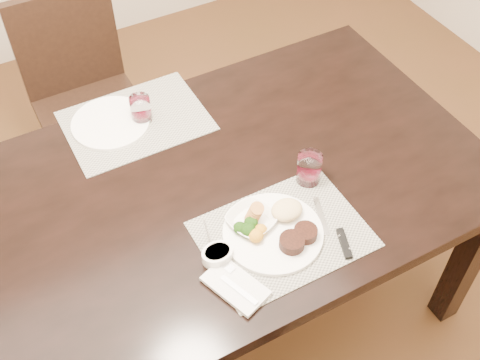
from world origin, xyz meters
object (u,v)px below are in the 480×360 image
steak_knife (338,237)px  wine_glass_near (309,169)px  far_plate (111,123)px  dinner_plate (278,230)px  chair_far (83,89)px  cracker_bowl (251,220)px

steak_knife → wine_glass_near: size_ratio=2.33×
steak_knife → far_plate: bearing=137.6°
dinner_plate → wine_glass_near: 0.23m
chair_far → wine_glass_near: chair_far is taller
cracker_bowl → wine_glass_near: size_ratio=1.64×
steak_knife → cracker_bowl: 0.25m
chair_far → far_plate: chair_far is taller
steak_knife → chair_far: bearing=125.6°
far_plate → chair_far: bearing=86.5°
steak_knife → dinner_plate: bearing=165.7°
chair_far → cracker_bowl: 1.16m
dinner_plate → steak_knife: dinner_plate is taller
chair_far → dinner_plate: 1.23m
cracker_bowl → wine_glass_near: bearing=15.6°
dinner_plate → far_plate: bearing=107.5°
cracker_bowl → chair_far: bearing=98.9°
chair_far → steak_knife: bearing=-74.0°
steak_knife → cracker_bowl: bearing=159.6°
chair_far → far_plate: (-0.03, -0.53, 0.26)m
cracker_bowl → far_plate: cracker_bowl is taller
dinner_plate → far_plate: 0.70m
wine_glass_near → far_plate: 0.68m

